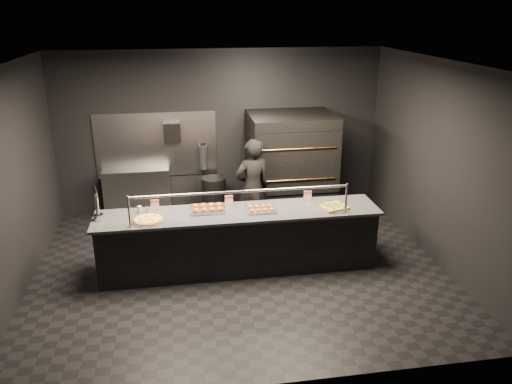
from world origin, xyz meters
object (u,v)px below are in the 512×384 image
service_counter (239,240)px  beer_tap (98,210)px  worker (252,188)px  prep_shelf (137,192)px  fire_extinguisher (203,157)px  pizza_oven (290,165)px  slider_tray_a (208,208)px  round_pizza (148,220)px  square_pizza (334,207)px  trash_bin (214,197)px  slider_tray_b (261,209)px  towel_dispenser (172,132)px

service_counter → beer_tap: beer_tap is taller
service_counter → worker: size_ratio=2.43×
prep_shelf → fire_extinguisher: bearing=3.7°
pizza_oven → slider_tray_a: size_ratio=3.68×
slider_tray_a → round_pizza: bearing=-163.9°
round_pizza → square_pizza: size_ratio=1.03×
square_pizza → trash_bin: size_ratio=0.61×
service_counter → slider_tray_b: 0.58m
slider_tray_a → prep_shelf: bearing=117.8°
towel_dispenser → round_pizza: towel_dispenser is taller
round_pizza → worker: (1.65, 1.28, -0.09)m
beer_tap → round_pizza: size_ratio=1.14×
prep_shelf → fire_extinguisher: size_ratio=2.38×
trash_bin → towel_dispenser: bearing=155.7°
pizza_oven → slider_tray_b: bearing=-114.6°
slider_tray_b → worker: bearing=87.2°
prep_shelf → worker: worker is taller
trash_bin → worker: worker is taller
prep_shelf → slider_tray_b: bearing=-50.5°
prep_shelf → beer_tap: bearing=-98.6°
service_counter → beer_tap: size_ratio=7.66×
service_counter → worker: bearing=71.7°
round_pizza → slider_tray_a: bearing=16.1°
round_pizza → slider_tray_a: size_ratio=0.90×
prep_shelf → towel_dispenser: 1.31m
towel_dispenser → slider_tray_a: towel_dispenser is taller
trash_bin → slider_tray_b: bearing=-75.9°
towel_dispenser → round_pizza: 2.62m
round_pizza → slider_tray_b: (1.60, 0.11, 0.01)m
pizza_oven → prep_shelf: bearing=171.5°
towel_dispenser → trash_bin: 1.41m
service_counter → slider_tray_a: service_counter is taller
slider_tray_b → beer_tap: bearing=179.1°
fire_extinguisher → beer_tap: bearing=-123.9°
service_counter → pizza_oven: (1.20, 1.90, 0.50)m
fire_extinguisher → trash_bin: size_ratio=0.68×
worker → prep_shelf: bearing=-45.8°
slider_tray_b → worker: worker is taller
beer_tap → round_pizza: (0.68, -0.14, -0.14)m
trash_bin → service_counter: bearing=-84.5°
towel_dispenser → fire_extinguisher: size_ratio=0.69×
towel_dispenser → beer_tap: (-1.05, -2.37, -0.48)m
worker → towel_dispenser: bearing=-59.2°
pizza_oven → slider_tray_a: 2.42m
slider_tray_a → trash_bin: (0.24, 1.96, -0.58)m
fire_extinguisher → round_pizza: size_ratio=1.08×
prep_shelf → square_pizza: bearing=-38.8°
towel_dispenser → worker: towel_dispenser is taller
prep_shelf → slider_tray_b: (1.92, -2.34, 0.50)m
towel_dispenser → square_pizza: bearing=-47.2°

